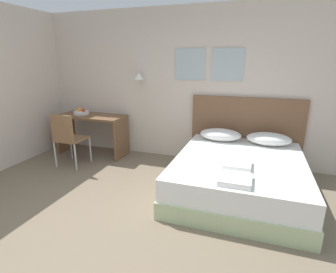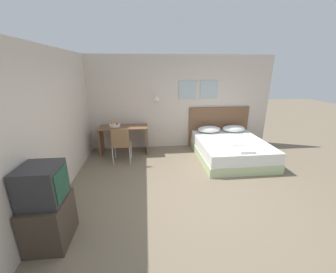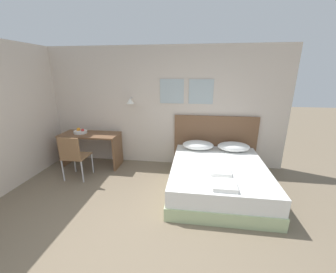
{
  "view_description": "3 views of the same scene",
  "coord_description": "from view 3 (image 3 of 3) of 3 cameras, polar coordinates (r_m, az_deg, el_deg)",
  "views": [
    {
      "loc": [
        1.49,
        -1.79,
        1.78
      ],
      "look_at": [
        0.35,
        1.52,
        0.75
      ],
      "focal_mm": 28.0,
      "sensor_mm": 36.0,
      "label": 1
    },
    {
      "loc": [
        -0.84,
        -3.2,
        2.28
      ],
      "look_at": [
        -0.36,
        1.33,
        0.77
      ],
      "focal_mm": 22.0,
      "sensor_mm": 36.0,
      "label": 2
    },
    {
      "loc": [
        0.89,
        -1.84,
        2.11
      ],
      "look_at": [
        0.36,
        2.0,
        0.89
      ],
      "focal_mm": 22.0,
      "sensor_mm": 36.0,
      "label": 3
    }
  ],
  "objects": [
    {
      "name": "fruit_bowl",
      "position": [
        5.12,
        -23.11,
        1.3
      ],
      "size": [
        0.29,
        0.29,
        0.12
      ],
      "color": "silver",
      "rests_on": "desk"
    },
    {
      "name": "folded_towel_near_foot",
      "position": [
        3.58,
        14.23,
        -9.25
      ],
      "size": [
        0.33,
        0.34,
        0.06
      ],
      "color": "white",
      "rests_on": "bed"
    },
    {
      "name": "folded_towel_mid_bed",
      "position": [
        3.19,
        15.28,
        -12.87
      ],
      "size": [
        0.35,
        0.34,
        0.06
      ],
      "color": "white",
      "rests_on": "bed"
    },
    {
      "name": "ground_plane",
      "position": [
        2.93,
        -14.22,
        -29.13
      ],
      "size": [
        24.0,
        24.0,
        0.0
      ],
      "primitive_type": "plane",
      "color": "#756651"
    },
    {
      "name": "pillow_right",
      "position": [
        4.58,
        17.71,
        -2.69
      ],
      "size": [
        0.67,
        0.41,
        0.19
      ],
      "color": "white",
      "rests_on": "bed"
    },
    {
      "name": "headboard",
      "position": [
        4.79,
        12.77,
        -1.39
      ],
      "size": [
        1.83,
        0.06,
        1.19
      ],
      "color": "brown",
      "rests_on": "ground_plane"
    },
    {
      "name": "bed",
      "position": [
        3.97,
        13.61,
        -10.95
      ],
      "size": [
        1.71,
        2.02,
        0.5
      ],
      "color": "#B2C693",
      "rests_on": "ground_plane"
    },
    {
      "name": "wall_back",
      "position": [
        4.73,
        -3.09,
        8.0
      ],
      "size": [
        5.7,
        0.31,
        2.65
      ],
      "color": "beige",
      "rests_on": "ground_plane"
    },
    {
      "name": "pillow_left",
      "position": [
        4.5,
        8.32,
        -2.35
      ],
      "size": [
        0.67,
        0.41,
        0.19
      ],
      "color": "white",
      "rests_on": "bed"
    },
    {
      "name": "desk_chair",
      "position": [
        4.5,
        -24.76,
        -4.52
      ],
      "size": [
        0.45,
        0.45,
        0.92
      ],
      "color": "#8E6642",
      "rests_on": "ground_plane"
    },
    {
      "name": "desk",
      "position": [
        5.05,
        -20.61,
        -1.73
      ],
      "size": [
        1.31,
        0.57,
        0.77
      ],
      "color": "brown",
      "rests_on": "ground_plane"
    }
  ]
}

